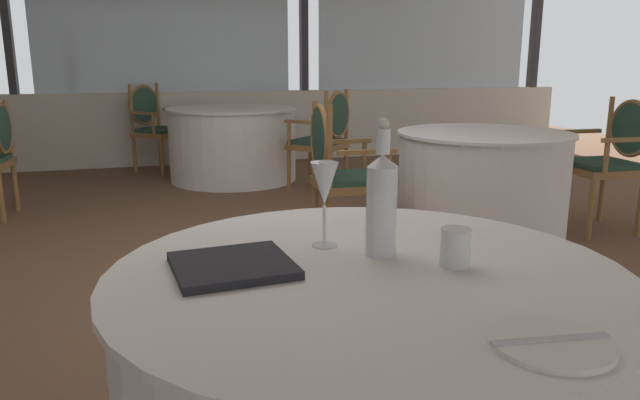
{
  "coord_description": "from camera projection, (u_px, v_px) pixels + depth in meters",
  "views": [
    {
      "loc": [
        -0.28,
        -3.11,
        1.2
      ],
      "look_at": [
        0.09,
        -1.85,
        0.9
      ],
      "focal_mm": 33.41,
      "sensor_mm": 36.0,
      "label": 1
    }
  ],
  "objects": [
    {
      "name": "ground_plane",
      "position": [
        210.0,
        286.0,
        3.26
      ],
      "size": [
        14.3,
        14.3,
        0.0
      ],
      "primitive_type": "plane",
      "color": "brown"
    },
    {
      "name": "window_wall_far",
      "position": [
        168.0,
        73.0,
        6.87
      ],
      "size": [
        10.38,
        0.14,
        2.66
      ],
      "color": "silver",
      "rests_on": "ground_plane"
    },
    {
      "name": "side_plate",
      "position": [
        550.0,
        342.0,
        0.99
      ],
      "size": [
        0.21,
        0.21,
        0.01
      ],
      "primitive_type": "cylinder",
      "color": "white",
      "rests_on": "foreground_table"
    },
    {
      "name": "butter_knife",
      "position": [
        551.0,
        340.0,
        0.99
      ],
      "size": [
        0.21,
        0.04,
        0.0
      ],
      "primitive_type": "cube",
      "rotation": [
        0.0,
        0.0,
        -0.13
      ],
      "color": "silver",
      "rests_on": "foreground_table"
    },
    {
      "name": "water_bottle",
      "position": [
        382.0,
        201.0,
        1.43
      ],
      "size": [
        0.07,
        0.07,
        0.33
      ],
      "color": "white",
      "rests_on": "foreground_table"
    },
    {
      "name": "wine_glass",
      "position": [
        324.0,
        186.0,
        1.49
      ],
      "size": [
        0.07,
        0.07,
        0.22
      ],
      "color": "white",
      "rests_on": "foreground_table"
    },
    {
      "name": "water_tumbler",
      "position": [
        456.0,
        247.0,
        1.37
      ],
      "size": [
        0.07,
        0.07,
        0.09
      ],
      "primitive_type": "cylinder",
      "color": "white",
      "rests_on": "foreground_table"
    },
    {
      "name": "menu_book",
      "position": [
        233.0,
        266.0,
        1.35
      ],
      "size": [
        0.28,
        0.27,
        0.02
      ],
      "primitive_type": "cube",
      "rotation": [
        0.0,
        0.0,
        0.09
      ],
      "color": "black",
      "rests_on": "foreground_table"
    },
    {
      "name": "background_table_0",
      "position": [
        481.0,
        186.0,
        4.07
      ],
      "size": [
        1.17,
        1.17,
        0.74
      ],
      "color": "white",
      "rests_on": "ground_plane"
    },
    {
      "name": "dining_chair_0_0",
      "position": [
        612.0,
        153.0,
        4.24
      ],
      "size": [
        0.49,
        0.56,
        0.95
      ],
      "rotation": [
        0.0,
        0.0,
        9.37
      ],
      "color": "olive",
      "rests_on": "ground_plane"
    },
    {
      "name": "dining_chair_0_1",
      "position": [
        339.0,
        165.0,
        3.8
      ],
      "size": [
        0.49,
        0.56,
        0.95
      ],
      "rotation": [
        0.0,
        0.0,
        12.51
      ],
      "color": "olive",
      "rests_on": "ground_plane"
    },
    {
      "name": "background_table_2",
      "position": [
        233.0,
        144.0,
        6.11
      ],
      "size": [
        1.32,
        1.32,
        0.74
      ],
      "color": "white",
      "rests_on": "ground_plane"
    },
    {
      "name": "dining_chair_2_0",
      "position": [
        326.0,
        133.0,
        5.55
      ],
      "size": [
        0.66,
        0.66,
        0.95
      ],
      "rotation": [
        0.0,
        0.0,
        8.63
      ],
      "color": "olive",
      "rests_on": "ground_plane"
    },
    {
      "name": "dining_chair_2_1",
      "position": [
        153.0,
        121.0,
        6.58
      ],
      "size": [
        0.66,
        0.66,
        0.96
      ],
      "rotation": [
        0.0,
        0.0,
        11.78
      ],
      "color": "olive",
      "rests_on": "ground_plane"
    }
  ]
}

